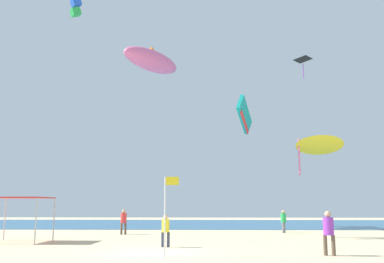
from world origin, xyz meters
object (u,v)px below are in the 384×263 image
object	(u,v)px
kite_diamond_black	(303,60)
canopy_tent	(21,199)
banner_flag	(167,208)
kite_parafoil_teal	(244,116)
person_rightmost	(166,228)
kite_delta_yellow	(319,142)
person_near_tent	(329,229)
kite_inflatable_pink	(151,60)
kite_box_blue	(76,7)
person_central	(283,219)
person_leftmost	(124,220)

from	to	relation	value
kite_diamond_black	canopy_tent	bearing A→B (deg)	175.67
banner_flag	kite_parafoil_teal	distance (m)	23.44
canopy_tent	banner_flag	bearing A→B (deg)	-37.13
person_rightmost	kite_parafoil_teal	size ratio (longest dim) A/B	0.35
kite_delta_yellow	person_near_tent	bearing A→B (deg)	-94.47
person_rightmost	kite_inflatable_pink	bearing A→B (deg)	-89.41
person_near_tent	kite_parafoil_teal	bearing A→B (deg)	-61.10
canopy_tent	person_rightmost	bearing A→B (deg)	-16.41
banner_flag	kite_box_blue	size ratio (longest dim) A/B	1.52
kite_inflatable_pink	kite_box_blue	distance (m)	11.99
person_central	banner_flag	size ratio (longest dim) A/B	0.53
person_central	kite_inflatable_pink	distance (m)	20.76
person_central	person_rightmost	size ratio (longest dim) A/B	1.05
person_rightmost	kite_inflatable_pink	distance (m)	24.98
kite_parafoil_teal	kite_delta_yellow	distance (m)	7.22
banner_flag	person_central	bearing A→B (deg)	64.72
person_central	kite_delta_yellow	distance (m)	9.56
person_leftmost	kite_inflatable_pink	xyz separation A→B (m)	(0.60, 9.60, 15.56)
person_near_tent	person_central	distance (m)	15.28
canopy_tent	kite_inflatable_pink	distance (m)	22.46
person_near_tent	person_central	size ratio (longest dim) A/B	1.08
person_rightmost	kite_parafoil_teal	world-z (taller)	kite_parafoil_teal
person_leftmost	kite_delta_yellow	size ratio (longest dim) A/B	0.37
banner_flag	kite_diamond_black	bearing A→B (deg)	66.39
person_leftmost	kite_parafoil_teal	distance (m)	15.28
canopy_tent	person_central	size ratio (longest dim) A/B	1.80
person_central	kite_box_blue	world-z (taller)	kite_box_blue
kite_parafoil_teal	kite_diamond_black	world-z (taller)	kite_diamond_black
canopy_tent	person_leftmost	bearing A→B (deg)	55.42
person_leftmost	kite_inflatable_pink	size ratio (longest dim) A/B	0.25
kite_box_blue	person_central	bearing A→B (deg)	-153.95
person_central	banner_flag	xyz separation A→B (m)	(-7.63, -16.17, 1.00)
person_central	kite_parafoil_teal	xyz separation A→B (m)	(-2.42, 5.11, 9.34)
person_near_tent	kite_box_blue	world-z (taller)	kite_box_blue
canopy_tent	person_leftmost	world-z (taller)	canopy_tent
kite_delta_yellow	kite_diamond_black	world-z (taller)	kite_diamond_black
canopy_tent	person_rightmost	size ratio (longest dim) A/B	1.89
person_near_tent	canopy_tent	bearing A→B (deg)	3.41
kite_delta_yellow	kite_diamond_black	distance (m)	12.84
kite_inflatable_pink	kite_diamond_black	distance (m)	17.34
kite_inflatable_pink	kite_box_blue	bearing A→B (deg)	108.10
banner_flag	kite_parafoil_teal	xyz separation A→B (m)	(5.22, 21.28, 8.34)
person_near_tent	person_central	bearing A→B (deg)	-68.53
kite_box_blue	person_near_tent	bearing A→B (deg)	-179.36
person_rightmost	kite_diamond_black	size ratio (longest dim) A/B	0.71
person_leftmost	banner_flag	distance (m)	14.72
banner_flag	kite_delta_yellow	size ratio (longest dim) A/B	0.67
banner_flag	kite_box_blue	world-z (taller)	kite_box_blue
person_rightmost	kite_delta_yellow	bearing A→B (deg)	-136.03
person_rightmost	kite_diamond_black	world-z (taller)	kite_diamond_black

